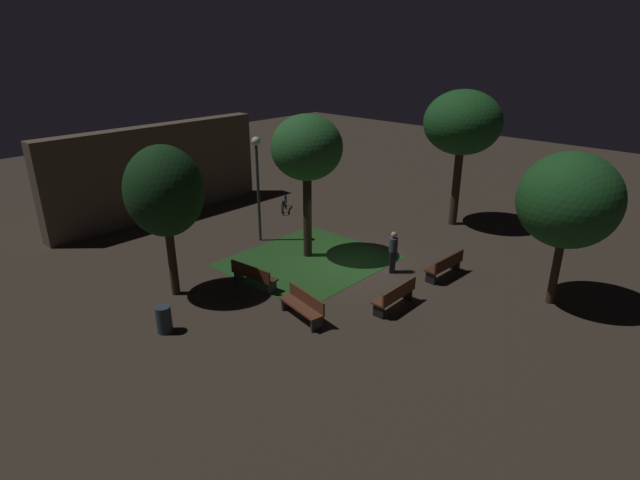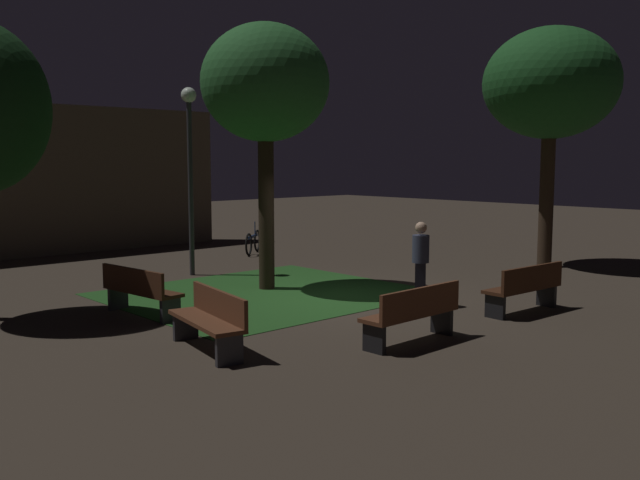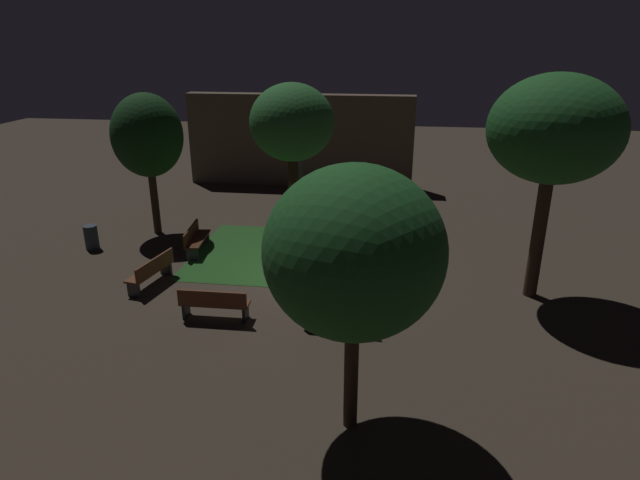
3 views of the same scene
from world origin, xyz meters
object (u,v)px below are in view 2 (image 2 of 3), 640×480
bench_near_trees (526,287)px  bench_front_right (211,318)px  bench_front_left (414,312)px  tree_back_left (551,85)px  pedestrian (421,262)px  bench_by_lamp (139,290)px  lamp_post_near_wall (190,148)px  tree_left_canopy (265,85)px  bicycle (253,242)px

bench_near_trees → bench_front_right: (-5.61, 1.74, 0.00)m
bench_front_left → bench_front_right: 3.02m
tree_back_left → pedestrian: bearing=-171.2°
bench_by_lamp → pedestrian: bearing=-33.2°
bench_front_right → lamp_post_near_wall: bearing=60.0°
bench_front_left → lamp_post_near_wall: 8.17m
bench_front_right → bench_near_trees: bearing=-17.2°
bench_near_trees → lamp_post_near_wall: 8.39m
bench_front_left → bench_front_right: (-2.47, 1.74, 0.00)m
bench_near_trees → tree_left_canopy: 6.63m
tree_left_canopy → bicycle: (3.26, 4.80, -3.96)m
pedestrian → bench_near_trees: bearing=-59.7°
bench_front_left → bench_near_trees: 3.14m
pedestrian → lamp_post_near_wall: bearing=101.3°
lamp_post_near_wall → bicycle: (3.46, 2.14, -2.69)m
bench_front_right → bench_by_lamp: same height
tree_back_left → lamp_post_near_wall: 9.17m
bench_by_lamp → bicycle: bearing=39.2°
lamp_post_near_wall → tree_back_left: bearing=-34.2°
tree_back_left → bench_by_lamp: bearing=170.0°
bench_front_left → bench_front_right: same height
bench_near_trees → pedestrian: size_ratio=1.13×
bench_by_lamp → lamp_post_near_wall: (3.11, 3.21, 2.56)m
lamp_post_near_wall → pedestrian: 6.54m
lamp_post_near_wall → bench_by_lamp: bearing=-134.1°
lamp_post_near_wall → pedestrian: size_ratio=2.77×
bench_by_lamp → bicycle: (6.57, 5.35, -0.14)m
bench_near_trees → bicycle: size_ratio=1.35×
bench_front_left → bench_near_trees: same height
bench_front_left → tree_back_left: bearing=17.3°
pedestrian → bench_by_lamp: bearing=146.8°
bench_front_right → bicycle: bicycle is taller
bench_front_left → bench_by_lamp: (-2.14, 4.48, 0.00)m
bicycle → bench_front_left: bearing=-114.3°
bench_near_trees → pedestrian: (-0.97, 1.65, 0.37)m
bench_front_right → bench_front_left: bearing=-35.2°
bench_near_trees → bicycle: bicycle is taller
bench_front_right → bench_by_lamp: (0.33, 2.75, 0.00)m
bench_by_lamp → bench_front_right: bearing=-96.9°
bicycle → tree_back_left: bearing=-60.9°
tree_back_left → lamp_post_near_wall: size_ratio=1.37×
bench_by_lamp → tree_left_canopy: size_ratio=0.33×
bench_near_trees → tree_back_left: 7.24m
bench_by_lamp → lamp_post_near_wall: lamp_post_near_wall is taller
bench_near_trees → lamp_post_near_wall: bearing=105.7°
bench_front_right → bicycle: 10.64m
lamp_post_near_wall → pedestrian: bearing=-78.7°
lamp_post_near_wall → bicycle: 4.88m
bench_near_trees → tree_back_left: size_ratio=0.30×
lamp_post_near_wall → pedestrian: lamp_post_near_wall is taller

